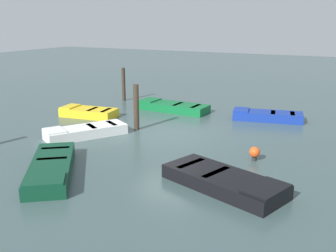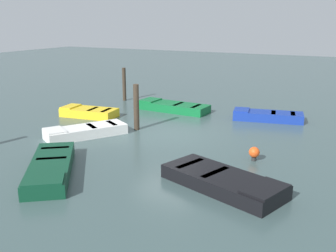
{
  "view_description": "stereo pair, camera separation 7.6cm",
  "coord_description": "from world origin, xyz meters",
  "px_view_note": "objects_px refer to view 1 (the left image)",
  "views": [
    {
      "loc": [
        -13.67,
        -6.9,
        4.57
      ],
      "look_at": [
        0.0,
        0.0,
        0.35
      ],
      "focal_mm": 41.39,
      "sensor_mm": 36.0,
      "label": 1
    },
    {
      "loc": [
        -13.64,
        -6.96,
        4.57
      ],
      "look_at": [
        0.0,
        0.0,
        0.35
      ],
      "focal_mm": 41.39,
      "sensor_mm": 36.0,
      "label": 2
    }
  ],
  "objects_px": {
    "rowboat_black": "(224,181)",
    "rowboat_yellow": "(89,112)",
    "rowboat_white": "(85,131)",
    "rowboat_blue": "(267,116)",
    "mooring_piling_near_right": "(124,84)",
    "marker_buoy": "(255,152)",
    "rowboat_dark_green": "(51,168)",
    "rowboat_green": "(173,107)",
    "mooring_piling_near_left": "(136,107)"
  },
  "relations": [
    {
      "from": "rowboat_black",
      "to": "rowboat_yellow",
      "type": "relative_size",
      "value": 1.35
    },
    {
      "from": "rowboat_yellow",
      "to": "rowboat_white",
      "type": "bearing_deg",
      "value": 118.55
    },
    {
      "from": "rowboat_blue",
      "to": "rowboat_white",
      "type": "bearing_deg",
      "value": 33.42
    },
    {
      "from": "mooring_piling_near_right",
      "to": "marker_buoy",
      "type": "xyz_separation_m",
      "value": [
        -6.45,
        -9.38,
        -0.67
      ]
    },
    {
      "from": "rowboat_white",
      "to": "rowboat_dark_green",
      "type": "bearing_deg",
      "value": 55.3
    },
    {
      "from": "rowboat_green",
      "to": "rowboat_black",
      "type": "distance_m",
      "value": 9.64
    },
    {
      "from": "rowboat_dark_green",
      "to": "marker_buoy",
      "type": "height_order",
      "value": "marker_buoy"
    },
    {
      "from": "rowboat_white",
      "to": "rowboat_yellow",
      "type": "bearing_deg",
      "value": -112.5
    },
    {
      "from": "rowboat_green",
      "to": "marker_buoy",
      "type": "bearing_deg",
      "value": 139.91
    },
    {
      "from": "rowboat_blue",
      "to": "rowboat_green",
      "type": "bearing_deg",
      "value": -8.48
    },
    {
      "from": "rowboat_dark_green",
      "to": "rowboat_blue",
      "type": "relative_size",
      "value": 1.13
    },
    {
      "from": "rowboat_dark_green",
      "to": "mooring_piling_near_left",
      "type": "bearing_deg",
      "value": 146.02
    },
    {
      "from": "rowboat_dark_green",
      "to": "rowboat_blue",
      "type": "xyz_separation_m",
      "value": [
        9.59,
        -4.37,
        0.0
      ]
    },
    {
      "from": "rowboat_dark_green",
      "to": "rowboat_white",
      "type": "xyz_separation_m",
      "value": [
        3.64,
        1.59,
        0.0
      ]
    },
    {
      "from": "rowboat_white",
      "to": "rowboat_black",
      "type": "distance_m",
      "value": 7.0
    },
    {
      "from": "rowboat_green",
      "to": "mooring_piling_near_left",
      "type": "relative_size",
      "value": 1.91
    },
    {
      "from": "rowboat_yellow",
      "to": "mooring_piling_near_right",
      "type": "xyz_separation_m",
      "value": [
        4.05,
        0.59,
        0.73
      ]
    },
    {
      "from": "rowboat_green",
      "to": "mooring_piling_near_right",
      "type": "height_order",
      "value": "mooring_piling_near_right"
    },
    {
      "from": "rowboat_black",
      "to": "rowboat_blue",
      "type": "relative_size",
      "value": 1.15
    },
    {
      "from": "rowboat_black",
      "to": "marker_buoy",
      "type": "bearing_deg",
      "value": 104.68
    },
    {
      "from": "rowboat_blue",
      "to": "marker_buoy",
      "type": "height_order",
      "value": "marker_buoy"
    },
    {
      "from": "rowboat_yellow",
      "to": "rowboat_dark_green",
      "type": "bearing_deg",
      "value": 111.94
    },
    {
      "from": "mooring_piling_near_right",
      "to": "rowboat_dark_green",
      "type": "bearing_deg",
      "value": -158.31
    },
    {
      "from": "rowboat_dark_green",
      "to": "mooring_piling_near_left",
      "type": "height_order",
      "value": "mooring_piling_near_left"
    },
    {
      "from": "rowboat_white",
      "to": "mooring_piling_near_left",
      "type": "relative_size",
      "value": 1.69
    },
    {
      "from": "rowboat_black",
      "to": "rowboat_blue",
      "type": "xyz_separation_m",
      "value": [
        8.18,
        0.67,
        0.0
      ]
    },
    {
      "from": "rowboat_blue",
      "to": "rowboat_black",
      "type": "bearing_deg",
      "value": 83.19
    },
    {
      "from": "rowboat_green",
      "to": "mooring_piling_near_left",
      "type": "bearing_deg",
      "value": 96.03
    },
    {
      "from": "rowboat_dark_green",
      "to": "mooring_piling_near_left",
      "type": "distance_m",
      "value": 5.5
    },
    {
      "from": "rowboat_dark_green",
      "to": "marker_buoy",
      "type": "bearing_deg",
      "value": 90.52
    },
    {
      "from": "rowboat_white",
      "to": "rowboat_yellow",
      "type": "height_order",
      "value": "same"
    },
    {
      "from": "rowboat_black",
      "to": "rowboat_yellow",
      "type": "distance_m",
      "value": 9.93
    },
    {
      "from": "rowboat_green",
      "to": "mooring_piling_near_right",
      "type": "bearing_deg",
      "value": -13.32
    },
    {
      "from": "mooring_piling_near_right",
      "to": "rowboat_blue",
      "type": "bearing_deg",
      "value": -95.65
    },
    {
      "from": "rowboat_blue",
      "to": "mooring_piling_near_right",
      "type": "relative_size",
      "value": 1.74
    },
    {
      "from": "rowboat_white",
      "to": "rowboat_blue",
      "type": "relative_size",
      "value": 1.01
    },
    {
      "from": "rowboat_white",
      "to": "mooring_piling_near_right",
      "type": "xyz_separation_m",
      "value": [
        6.79,
        2.56,
        0.73
      ]
    },
    {
      "from": "rowboat_green",
      "to": "rowboat_blue",
      "type": "distance_m",
      "value": 4.82
    },
    {
      "from": "rowboat_dark_green",
      "to": "rowboat_yellow",
      "type": "bearing_deg",
      "value": 172.46
    },
    {
      "from": "rowboat_dark_green",
      "to": "rowboat_yellow",
      "type": "relative_size",
      "value": 1.33
    },
    {
      "from": "rowboat_dark_green",
      "to": "rowboat_black",
      "type": "relative_size",
      "value": 0.99
    },
    {
      "from": "rowboat_dark_green",
      "to": "rowboat_black",
      "type": "xyz_separation_m",
      "value": [
        1.41,
        -5.04,
        0.0
      ]
    },
    {
      "from": "rowboat_green",
      "to": "mooring_piling_near_left",
      "type": "height_order",
      "value": "mooring_piling_near_left"
    },
    {
      "from": "rowboat_black",
      "to": "mooring_piling_near_left",
      "type": "bearing_deg",
      "value": 161.73
    },
    {
      "from": "rowboat_yellow",
      "to": "rowboat_black",
      "type": "bearing_deg",
      "value": 142.78
    },
    {
      "from": "rowboat_yellow",
      "to": "mooring_piling_near_left",
      "type": "distance_m",
      "value": 3.51
    },
    {
      "from": "rowboat_yellow",
      "to": "marker_buoy",
      "type": "xyz_separation_m",
      "value": [
        -2.4,
        -8.79,
        0.07
      ]
    },
    {
      "from": "mooring_piling_near_right",
      "to": "rowboat_white",
      "type": "bearing_deg",
      "value": -159.34
    },
    {
      "from": "rowboat_yellow",
      "to": "rowboat_green",
      "type": "bearing_deg",
      "value": -143.66
    },
    {
      "from": "rowboat_dark_green",
      "to": "mooring_piling_near_right",
      "type": "distance_m",
      "value": 11.25
    }
  ]
}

